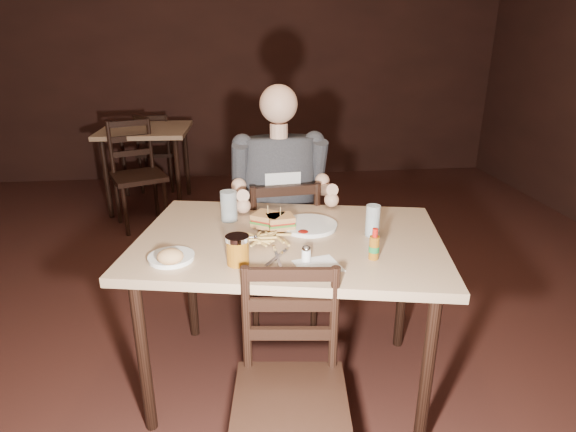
{
  "coord_description": "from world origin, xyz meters",
  "views": [
    {
      "loc": [
        -0.07,
        -2.15,
        1.6
      ],
      "look_at": [
        0.16,
        -0.19,
        0.85
      ],
      "focal_mm": 30.0,
      "sensor_mm": 36.0,
      "label": 1
    }
  ],
  "objects": [
    {
      "name": "bg_chair_far",
      "position": [
        -0.89,
        3.05,
        0.42
      ],
      "size": [
        0.39,
        0.43,
        0.83
      ],
      "primitive_type": null,
      "rotation": [
        0.0,
        0.0,
        3.12
      ],
      "color": "black",
      "rests_on": "ground"
    },
    {
      "name": "chair_near",
      "position": [
        0.09,
        -0.85,
        0.42
      ],
      "size": [
        0.44,
        0.47,
        0.85
      ],
      "primitive_type": null,
      "rotation": [
        0.0,
        0.0,
        -0.11
      ],
      "color": "black",
      "rests_on": "ground"
    },
    {
      "name": "side_plate",
      "position": [
        -0.33,
        -0.41,
        0.78
      ],
      "size": [
        0.21,
        0.21,
        0.01
      ],
      "primitive_type": "cylinder",
      "rotation": [
        0.0,
        0.0,
        -0.2
      ],
      "color": "white",
      "rests_on": "main_table"
    },
    {
      "name": "main_table",
      "position": [
        0.16,
        -0.24,
        0.7
      ],
      "size": [
        1.46,
        1.12,
        0.77
      ],
      "rotation": [
        0.0,
        0.0,
        -0.2
      ],
      "color": "tan",
      "rests_on": "ground"
    },
    {
      "name": "bg_chair_near",
      "position": [
        -0.89,
        1.95,
        0.45
      ],
      "size": [
        0.56,
        0.58,
        0.91
      ],
      "primitive_type": null,
      "rotation": [
        0.0,
        0.0,
        0.39
      ],
      "color": "black",
      "rests_on": "ground"
    },
    {
      "name": "knife",
      "position": [
        0.08,
        -0.43,
        0.78
      ],
      "size": [
        0.02,
        0.2,
        0.0
      ],
      "primitive_type": "cube",
      "rotation": [
        0.0,
        0.0,
        0.05
      ],
      "color": "silver",
      "rests_on": "napkin"
    },
    {
      "name": "napkin",
      "position": [
        0.23,
        -0.53,
        0.77
      ],
      "size": [
        0.19,
        0.18,
        0.0
      ],
      "primitive_type": "cube",
      "rotation": [
        0.0,
        0.0,
        0.23
      ],
      "color": "white",
      "rests_on": "main_table"
    },
    {
      "name": "dinner_plate",
      "position": [
        0.26,
        -0.14,
        0.78
      ],
      "size": [
        0.3,
        0.3,
        0.01
      ],
      "primitive_type": "cylinder",
      "rotation": [
        0.0,
        0.0,
        -0.2
      ],
      "color": "white",
      "rests_on": "main_table"
    },
    {
      "name": "chair_far",
      "position": [
        0.17,
        0.33,
        0.44
      ],
      "size": [
        0.45,
        0.48,
        0.89
      ],
      "primitive_type": null,
      "rotation": [
        0.0,
        0.0,
        3.23
      ],
      "color": "black",
      "rests_on": "ground"
    },
    {
      "name": "glass_left",
      "position": [
        -0.1,
        -0.01,
        0.84
      ],
      "size": [
        0.09,
        0.09,
        0.14
      ],
      "primitive_type": "cylinder",
      "rotation": [
        0.0,
        0.0,
        -0.2
      ],
      "color": "silver",
      "rests_on": "main_table"
    },
    {
      "name": "sandwich_right",
      "position": [
        0.12,
        -0.17,
        0.83
      ],
      "size": [
        0.13,
        0.11,
        0.1
      ],
      "primitive_type": null,
      "rotation": [
        0.0,
        0.0,
        0.15
      ],
      "color": "tan",
      "rests_on": "dinner_plate"
    },
    {
      "name": "diner",
      "position": [
        0.17,
        0.29,
        0.91
      ],
      "size": [
        0.56,
        0.46,
        0.91
      ],
      "primitive_type": null,
      "rotation": [
        0.0,
        0.0,
        0.09
      ],
      "color": "#34343A",
      "rests_on": "chair_far"
    },
    {
      "name": "syrup_dispenser",
      "position": [
        -0.07,
        -0.47,
        0.83
      ],
      "size": [
        0.11,
        0.11,
        0.12
      ],
      "primitive_type": null,
      "rotation": [
        0.0,
        0.0,
        -0.2
      ],
      "color": "#864C0F",
      "rests_on": "main_table"
    },
    {
      "name": "bg_table",
      "position": [
        -0.89,
        2.5,
        0.68
      ],
      "size": [
        0.83,
        0.83,
        0.77
      ],
      "rotation": [
        0.0,
        0.0,
        -0.04
      ],
      "color": "tan",
      "rests_on": "ground"
    },
    {
      "name": "room_shell",
      "position": [
        0.0,
        0.0,
        1.4
      ],
      "size": [
        7.0,
        7.0,
        7.0
      ],
      "color": "black",
      "rests_on": "ground"
    },
    {
      "name": "bread_roll",
      "position": [
        -0.33,
        -0.47,
        0.81
      ],
      "size": [
        0.12,
        0.1,
        0.06
      ],
      "primitive_type": "ellipsoid",
      "rotation": [
        0.0,
        0.0,
        -0.2
      ],
      "color": "tan",
      "rests_on": "side_plate"
    },
    {
      "name": "glass_right",
      "position": [
        0.52,
        -0.26,
        0.84
      ],
      "size": [
        0.07,
        0.07,
        0.14
      ],
      "primitive_type": "cylinder",
      "rotation": [
        0.0,
        0.0,
        -0.2
      ],
      "color": "silver",
      "rests_on": "main_table"
    },
    {
      "name": "salt_shaker",
      "position": [
        0.19,
        -0.49,
        0.8
      ],
      "size": [
        0.04,
        0.04,
        0.06
      ],
      "primitive_type": null,
      "rotation": [
        0.0,
        0.0,
        -0.2
      ],
      "color": "white",
      "rests_on": "main_table"
    },
    {
      "name": "fork",
      "position": [
        0.08,
        -0.45,
        0.78
      ],
      "size": [
        0.11,
        0.15,
        0.01
      ],
      "primitive_type": "cube",
      "rotation": [
        0.0,
        0.0,
        -0.6
      ],
      "color": "silver",
      "rests_on": "napkin"
    },
    {
      "name": "sandwich_left",
      "position": [
        0.07,
        -0.14,
        0.84
      ],
      "size": [
        0.16,
        0.15,
        0.11
      ],
      "primitive_type": null,
      "rotation": [
        0.0,
        0.0,
        -0.55
      ],
      "color": "tan",
      "rests_on": "dinner_plate"
    },
    {
      "name": "fries_pile",
      "position": [
        0.05,
        -0.31,
        0.8
      ],
      "size": [
        0.26,
        0.21,
        0.04
      ],
      "primitive_type": null,
      "rotation": [
        0.0,
        0.0,
        -0.2
      ],
      "color": "#EBBF66",
      "rests_on": "dinner_plate"
    },
    {
      "name": "hot_sauce",
      "position": [
        0.46,
        -0.49,
        0.83
      ],
      "size": [
        0.05,
        0.05,
        0.13
      ],
      "primitive_type": null,
      "rotation": [
        0.0,
        0.0,
        -0.2
      ],
      "color": "#864C0F",
      "rests_on": "main_table"
    },
    {
      "name": "ketchup_dollop",
      "position": [
        0.22,
        -0.23,
        0.79
      ],
      "size": [
        0.05,
        0.05,
        0.01
      ],
      "primitive_type": "ellipsoid",
      "rotation": [
        0.0,
        0.0,
        -0.2
      ],
      "color": "maroon",
      "rests_on": "dinner_plate"
    }
  ]
}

